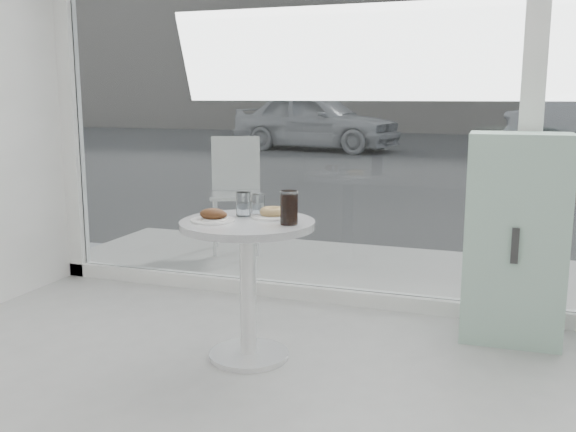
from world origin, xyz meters
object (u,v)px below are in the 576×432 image
at_px(plate_fritter, 214,216).
at_px(plate_donut, 273,214).
at_px(mint_cabinet, 515,238).
at_px(water_tumbler_a, 243,205).
at_px(water_tumbler_b, 258,206).
at_px(cola_glass, 289,208).
at_px(main_table, 248,261).
at_px(car_white, 316,121).
at_px(patio_chair, 236,186).

bearing_deg(plate_fritter, plate_donut, 39.19).
distance_m(mint_cabinet, water_tumbler_a, 1.59).
relative_size(plate_donut, water_tumbler_b, 1.99).
xyz_separation_m(water_tumbler_b, cola_glass, (0.24, -0.17, 0.03)).
xyz_separation_m(main_table, water_tumbler_b, (0.00, 0.15, 0.27)).
distance_m(plate_fritter, plate_donut, 0.33).
xyz_separation_m(car_white, plate_donut, (3.78, -13.24, 0.03)).
height_order(mint_cabinet, cola_glass, mint_cabinet).
bearing_deg(plate_fritter, cola_glass, 7.83).
height_order(main_table, mint_cabinet, mint_cabinet).
height_order(plate_donut, water_tumbler_a, water_tumbler_a).
distance_m(plate_donut, water_tumbler_a, 0.17).
bearing_deg(water_tumbler_b, main_table, -90.13).
height_order(main_table, plate_fritter, plate_fritter).
xyz_separation_m(main_table, plate_fritter, (-0.16, -0.07, 0.25)).
height_order(main_table, car_white, car_white).
bearing_deg(car_white, cola_glass, -153.55).
xyz_separation_m(mint_cabinet, water_tumbler_a, (-1.43, -0.66, 0.22)).
height_order(water_tumbler_a, water_tumbler_b, water_tumbler_a).
relative_size(car_white, water_tumbler_a, 33.81).
bearing_deg(water_tumbler_b, water_tumbler_a, -160.61).
bearing_deg(water_tumbler_a, plate_donut, 3.35).
xyz_separation_m(patio_chair, car_white, (-2.67, 11.22, 0.13)).
distance_m(plate_donut, water_tumbler_b, 0.10).
bearing_deg(water_tumbler_a, plate_fritter, -113.47).
xyz_separation_m(plate_donut, water_tumbler_b, (-0.09, 0.02, 0.03)).
bearing_deg(water_tumbler_b, car_white, 105.60).
relative_size(mint_cabinet, plate_donut, 5.02).
distance_m(plate_donut, cola_glass, 0.22).
relative_size(mint_cabinet, cola_glass, 6.95).
xyz_separation_m(patio_chair, plate_fritter, (0.86, -2.22, 0.17)).
xyz_separation_m(mint_cabinet, plate_donut, (-1.26, -0.65, 0.18)).
height_order(main_table, cola_glass, cola_glass).
bearing_deg(car_white, water_tumbler_a, -154.65).
relative_size(car_white, plate_fritter, 18.89).
bearing_deg(water_tumbler_a, car_white, 105.27).
relative_size(water_tumbler_a, cola_glass, 0.75).
relative_size(mint_cabinet, plate_fritter, 5.17).
height_order(patio_chair, water_tumbler_a, patio_chair).
bearing_deg(patio_chair, water_tumbler_a, -88.04).
height_order(plate_fritter, plate_donut, plate_fritter).
bearing_deg(mint_cabinet, water_tumbler_a, -156.77).
bearing_deg(plate_fritter, mint_cabinet, 29.47).
xyz_separation_m(mint_cabinet, car_white, (-5.04, 12.59, 0.15)).
xyz_separation_m(patio_chair, cola_glass, (1.26, -2.17, 0.23)).
height_order(water_tumbler_b, cola_glass, cola_glass).
height_order(mint_cabinet, water_tumbler_b, mint_cabinet).
height_order(car_white, water_tumbler_b, car_white).
relative_size(water_tumbler_b, cola_glass, 0.70).
distance_m(car_white, water_tumbler_b, 13.73).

